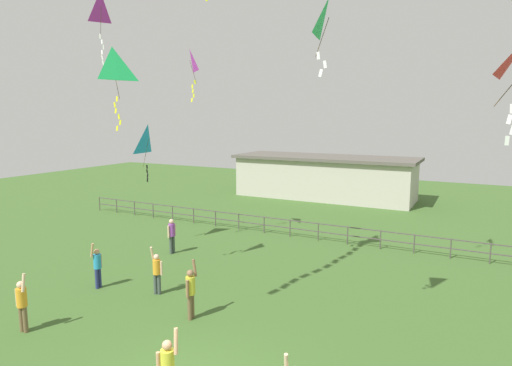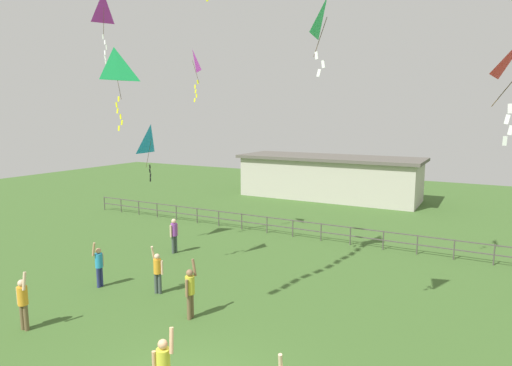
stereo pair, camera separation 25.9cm
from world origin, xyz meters
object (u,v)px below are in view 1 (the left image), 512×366
object	(u,v)px
person_0	(191,290)
person_2	(22,302)
kite_1	(113,68)
kite_6	(190,62)
person_6	(157,271)
kite_5	(101,10)
person_4	(172,234)
person_1	(97,265)
kite_4	(148,140)
kite_0	(329,20)

from	to	relation	value
person_0	person_2	world-z (taller)	person_0
kite_1	kite_6	world-z (taller)	kite_6
person_2	kite_6	world-z (taller)	kite_6
person_0	person_6	world-z (taller)	person_0
person_2	kite_1	distance (m)	8.74
person_0	kite_5	size ratio (longest dim) A/B	0.65
person_4	kite_6	size ratio (longest dim) A/B	0.66
person_6	person_1	bearing A→B (deg)	-166.25
kite_1	person_2	bearing A→B (deg)	-83.31
person_1	kite_4	size ratio (longest dim) A/B	0.63
kite_6	person_2	bearing A→B (deg)	-84.39
kite_5	kite_6	bearing A→B (deg)	67.57
person_0	person_1	distance (m)	4.71
person_1	person_2	xyz separation A→B (m)	(0.69, -3.53, 0.04)
person_2	kite_4	distance (m)	10.15
kite_4	kite_6	world-z (taller)	kite_6
person_6	person_2	bearing A→B (deg)	-112.52
person_2	kite_1	size ratio (longest dim) A/B	0.61
person_2	person_6	world-z (taller)	person_2
person_4	kite_1	size ratio (longest dim) A/B	0.55
kite_0	kite_1	size ratio (longest dim) A/B	0.64
person_6	kite_6	distance (m)	10.58
kite_6	person_0	bearing A→B (deg)	-54.79
kite_1	kite_4	xyz separation A→B (m)	(-2.04, 4.11, -2.97)
kite_5	person_0	bearing A→B (deg)	-25.23
kite_1	person_0	bearing A→B (deg)	-19.28
person_1	kite_0	bearing A→B (deg)	-0.76
kite_4	person_1	bearing A→B (deg)	-70.08
kite_5	person_2	bearing A→B (deg)	-67.02
person_0	kite_6	size ratio (longest dim) A/B	0.76
person_4	kite_1	bearing A→B (deg)	-84.65
person_0	kite_6	distance (m)	11.91
kite_4	kite_5	size ratio (longest dim) A/B	0.96
person_0	kite_5	xyz separation A→B (m)	(-6.63, 3.12, 9.97)
person_4	person_0	bearing A→B (deg)	-46.61
person_2	kite_5	size ratio (longest dim) A/B	0.64
person_4	kite_4	xyz separation A→B (m)	(-1.71, 0.53, 4.39)
person_0	kite_1	distance (m)	8.78
person_1	kite_0	xyz separation A→B (m)	(8.98, -0.12, 8.04)
person_0	person_1	size ratio (longest dim) A/B	1.07
kite_1	kite_0	bearing A→B (deg)	-8.07
person_1	kite_6	size ratio (longest dim) A/B	0.71
person_0	person_4	bearing A→B (deg)	133.39
person_4	kite_6	distance (m)	8.41
kite_5	person_4	bearing A→B (deg)	49.40
kite_0	kite_6	world-z (taller)	kite_6
person_1	kite_4	world-z (taller)	kite_4
person_6	kite_5	size ratio (longest dim) A/B	0.60
person_6	kite_6	size ratio (longest dim) A/B	0.70
person_4	person_2	bearing A→B (deg)	-83.89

